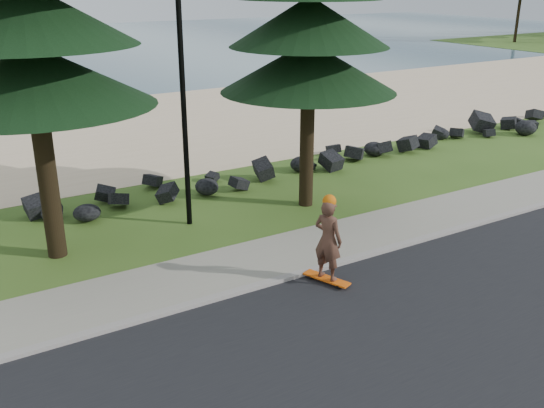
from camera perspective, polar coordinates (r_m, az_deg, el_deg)
name	(u,v)px	position (r m, az deg, el deg)	size (l,w,h in m)	color
ground	(247,269)	(13.83, -2.36, -6.17)	(160.00, 160.00, 0.00)	#37591B
road	(377,373)	(10.66, 9.85, -15.38)	(160.00, 7.00, 0.02)	black
kerb	(267,283)	(13.11, -0.45, -7.49)	(160.00, 0.20, 0.10)	gray
sidewalk	(243,264)	(13.97, -2.76, -5.70)	(160.00, 2.00, 0.08)	#9F9985
beach_sand	(80,136)	(26.77, -17.63, 6.16)	(160.00, 15.00, 0.01)	beige
seawall_boulders	(157,197)	(18.56, -10.75, 0.61)	(60.00, 2.40, 1.10)	black
lamp_post	(182,68)	(15.39, -8.50, 12.57)	(0.25, 0.14, 8.14)	black
skateboarder	(328,240)	(12.85, 5.29, -3.41)	(0.64, 1.11, 2.01)	#F05B0E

